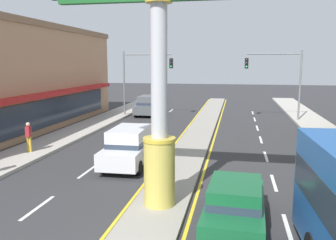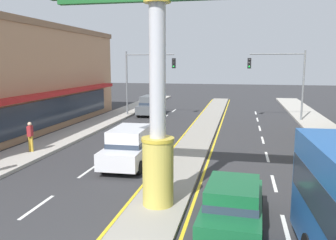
{
  "view_description": "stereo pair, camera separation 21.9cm",
  "coord_description": "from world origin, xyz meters",
  "views": [
    {
      "loc": [
        2.59,
        -6.13,
        5.17
      ],
      "look_at": [
        -0.4,
        9.31,
        2.6
      ],
      "focal_mm": 37.8,
      "sensor_mm": 36.0,
      "label": 1
    },
    {
      "loc": [
        2.81,
        -6.08,
        5.17
      ],
      "look_at": [
        -0.4,
        9.31,
        2.6
      ],
      "focal_mm": 37.8,
      "sensor_mm": 36.0,
      "label": 2
    }
  ],
  "objects": [
    {
      "name": "traffic_light_right_side",
      "position": [
        6.24,
        26.26,
        4.25
      ],
      "size": [
        4.86,
        0.46,
        6.2
      ],
      "color": "slate",
      "rests_on": "ground"
    },
    {
      "name": "median_strip",
      "position": [
        0.0,
        18.0,
        0.07
      ],
      "size": [
        2.02,
        52.0,
        0.14
      ],
      "primitive_type": "cube",
      "color": "gray",
      "rests_on": "ground"
    },
    {
      "name": "suv_near_left_lane",
      "position": [
        -5.96,
        27.59,
        0.98
      ],
      "size": [
        2.01,
        4.62,
        1.9
      ],
      "color": "#4C5156",
      "rests_on": "ground"
    },
    {
      "name": "traffic_light_left_side",
      "position": [
        -6.24,
        26.35,
        4.25
      ],
      "size": [
        4.86,
        0.46,
        6.2
      ],
      "color": "slate",
      "rests_on": "ground"
    },
    {
      "name": "pedestrian_far_side",
      "position": [
        -8.77,
        11.4,
        1.14
      ],
      "size": [
        0.3,
        0.44,
        1.69
      ],
      "color": "gold",
      "rests_on": "sidewalk_left"
    },
    {
      "name": "sidewalk_left",
      "position": [
        -9.02,
        16.0,
        0.09
      ],
      "size": [
        2.82,
        60.0,
        0.18
      ],
      "primitive_type": "cube",
      "color": "#ADA89E",
      "rests_on": "ground"
    },
    {
      "name": "suv_near_right_lane",
      "position": [
        -2.66,
        10.61,
        0.98
      ],
      "size": [
        2.05,
        4.64,
        1.9
      ],
      "color": "silver",
      "rests_on": "ground"
    },
    {
      "name": "district_sign",
      "position": [
        -0.0,
        5.63,
        4.77
      ],
      "size": [
        7.61,
        1.16,
        8.54
      ],
      "color": "gold",
      "rests_on": "median_strip"
    },
    {
      "name": "lane_markings",
      "position": [
        0.0,
        16.65,
        0.0
      ],
      "size": [
        8.76,
        52.0,
        0.01
      ],
      "color": "silver",
      "rests_on": "ground"
    },
    {
      "name": "sedan_mid_left_lane",
      "position": [
        2.66,
        4.57,
        0.79
      ],
      "size": [
        2.0,
        4.38,
        1.53
      ],
      "color": "#14562D",
      "rests_on": "ground"
    }
  ]
}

